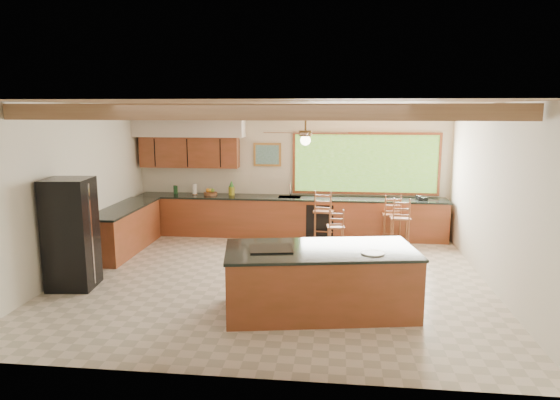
# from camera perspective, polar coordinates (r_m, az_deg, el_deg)

# --- Properties ---
(ground) EXTENTS (7.20, 7.20, 0.00)m
(ground) POSITION_cam_1_polar(r_m,az_deg,el_deg) (8.75, -0.73, -8.95)
(ground) COLOR beige
(ground) RESTS_ON ground
(room_shell) EXTENTS (7.27, 6.54, 3.02)m
(room_shell) POSITION_cam_1_polar(r_m,az_deg,el_deg) (8.95, -1.32, 6.00)
(room_shell) COLOR beige
(room_shell) RESTS_ON ground
(counter_run) EXTENTS (7.12, 3.10, 1.26)m
(counter_run) POSITION_cam_1_polar(r_m,az_deg,el_deg) (11.14, -3.29, -2.23)
(counter_run) COLOR brown
(counter_run) RESTS_ON ground
(island) EXTENTS (2.88, 1.72, 0.96)m
(island) POSITION_cam_1_polar(r_m,az_deg,el_deg) (7.30, 4.60, -9.10)
(island) COLOR brown
(island) RESTS_ON ground
(refrigerator) EXTENTS (0.77, 0.75, 1.81)m
(refrigerator) POSITION_cam_1_polar(r_m,az_deg,el_deg) (8.79, -22.78, -3.57)
(refrigerator) COLOR black
(refrigerator) RESTS_ON ground
(bar_stool_a) EXTENTS (0.37, 0.37, 0.95)m
(bar_stool_a) POSITION_cam_1_polar(r_m,az_deg,el_deg) (10.02, 6.36, -3.16)
(bar_stool_a) COLOR brown
(bar_stool_a) RESTS_ON ground
(bar_stool_b) EXTENTS (0.47, 0.47, 1.18)m
(bar_stool_b) POSITION_cam_1_polar(r_m,az_deg,el_deg) (10.81, 5.05, -1.37)
(bar_stool_b) COLOR brown
(bar_stool_b) RESTS_ON ground
(bar_stool_c) EXTENTS (0.41, 0.41, 1.12)m
(bar_stool_c) POSITION_cam_1_polar(r_m,az_deg,el_deg) (10.88, 12.67, -1.72)
(bar_stool_c) COLOR brown
(bar_stool_c) RESTS_ON ground
(bar_stool_d) EXTENTS (0.40, 0.40, 1.11)m
(bar_stool_d) POSITION_cam_1_polar(r_m,az_deg,el_deg) (10.57, 13.59, -2.13)
(bar_stool_d) COLOR brown
(bar_stool_d) RESTS_ON ground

